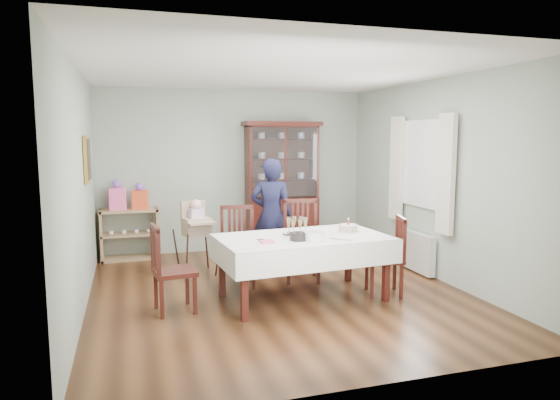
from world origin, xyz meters
name	(u,v)px	position (x,y,z in m)	size (l,w,h in m)	color
floor	(278,292)	(0.00, 0.00, 0.00)	(5.00, 5.00, 0.00)	#593319
room_shell	(266,154)	(0.00, 0.53, 1.70)	(5.00, 5.00, 5.00)	#9EAA99
dining_table	(303,267)	(0.21, -0.35, 0.38)	(2.09, 1.31, 0.76)	#411610
china_cabinet	(282,184)	(0.75, 2.26, 1.12)	(1.30, 0.48, 2.18)	#411610
sideboard	(130,234)	(-1.75, 2.28, 0.40)	(0.90, 0.38, 0.80)	tan
picture_frame	(87,159)	(-2.22, 0.80, 1.65)	(0.04, 0.48, 0.58)	gold
window	(423,164)	(2.22, 0.30, 1.55)	(0.04, 1.02, 1.22)	white
curtain_left	(446,174)	(2.16, -0.32, 1.45)	(0.07, 0.30, 1.55)	silver
curtain_right	(397,168)	(2.16, 0.92, 1.45)	(0.07, 0.30, 1.55)	silver
radiator	(416,251)	(2.16, 0.30, 0.30)	(0.10, 0.80, 0.55)	white
chair_far_left	(238,262)	(-0.42, 0.40, 0.31)	(0.54, 0.54, 1.03)	#411610
chair_far_right	(302,256)	(0.46, 0.42, 0.32)	(0.58, 0.58, 1.08)	#411610
chair_end_left	(173,286)	(-1.31, -0.35, 0.29)	(0.49, 0.49, 0.98)	#411610
chair_end_right	(385,271)	(1.25, -0.46, 0.29)	(0.54, 0.54, 0.96)	#411610
woman	(271,215)	(0.19, 0.93, 0.82)	(0.59, 0.39, 1.63)	black
high_chair	(197,245)	(-0.85, 1.09, 0.42)	(0.56, 0.56, 1.06)	black
champagne_tray	(297,230)	(0.16, -0.28, 0.83)	(0.35, 0.35, 0.21)	silver
birthday_cake	(348,229)	(0.82, -0.28, 0.81)	(0.26, 0.26, 0.18)	white
plate_stack_dark	(298,236)	(0.08, -0.54, 0.80)	(0.19, 0.19, 0.09)	black
plate_stack_white	(314,236)	(0.25, -0.60, 0.81)	(0.22, 0.22, 0.10)	white
napkin_stack	(267,242)	(-0.29, -0.56, 0.77)	(0.15, 0.15, 0.02)	#F85B9C
cutlery	(260,241)	(-0.34, -0.46, 0.77)	(0.11, 0.15, 0.01)	silver
cake_knife	(341,239)	(0.56, -0.66, 0.77)	(0.27, 0.02, 0.01)	silver
gift_bag_pink	(117,197)	(-1.92, 2.26, 1.01)	(0.27, 0.19, 0.47)	#F85B9C
gift_bag_orange	(140,197)	(-1.57, 2.26, 0.98)	(0.26, 0.21, 0.41)	#FF5628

